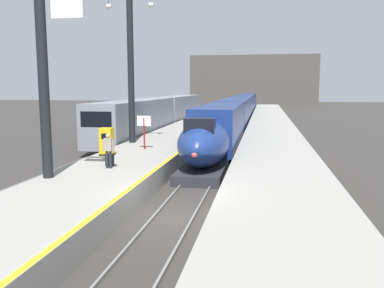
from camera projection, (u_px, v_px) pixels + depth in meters
name	position (u px, v px, depth m)	size (l,w,h in m)	color
ground_plane	(174.00, 218.00, 15.40)	(260.00, 260.00, 0.00)	#33302D
platform_left	(189.00, 132.00, 40.15)	(4.80, 110.00, 1.05)	gray
platform_right	(271.00, 134.00, 38.74)	(4.80, 110.00, 1.05)	gray
platform_left_safety_stripe	(212.00, 127.00, 39.68)	(0.20, 107.80, 0.01)	yellow
rail_main_left	(224.00, 134.00, 42.32)	(0.08, 110.00, 0.12)	slate
rail_main_right	(239.00, 134.00, 42.06)	(0.08, 110.00, 0.12)	slate
rail_secondary_left	(150.00, 133.00, 43.73)	(0.08, 110.00, 0.12)	slate
rail_secondary_right	(164.00, 133.00, 43.47)	(0.08, 110.00, 0.12)	slate
highspeed_train_main	(240.00, 109.00, 55.33)	(2.92, 75.15, 3.60)	navy
regional_train_adjacent	(162.00, 112.00, 45.47)	(2.85, 36.60, 3.80)	gray
station_column_near	(43.00, 51.00, 16.77)	(4.00, 0.68, 8.73)	black
station_column_mid	(131.00, 55.00, 27.80)	(4.00, 0.68, 10.34)	black
passenger_near_edge	(108.00, 148.00, 19.42)	(0.57, 0.22, 1.69)	#23232D
rolling_suitcase	(110.00, 160.00, 20.12)	(0.40, 0.22, 0.98)	black
ticket_machine_yellow	(107.00, 143.00, 23.07)	(0.76, 0.62, 1.60)	yellow
departure_info_board	(144.00, 125.00, 25.39)	(0.90, 0.10, 2.12)	maroon
terminus_back_wall	(253.00, 80.00, 113.84)	(36.00, 2.00, 14.00)	#4C4742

